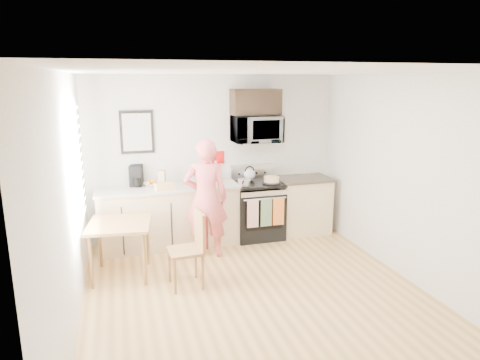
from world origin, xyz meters
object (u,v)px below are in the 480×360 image
object	(u,v)px
microwave	(256,129)
dining_table	(120,229)
chair	(196,238)
range	(258,211)
person	(206,199)
cake	(272,180)

from	to	relation	value
microwave	dining_table	world-z (taller)	microwave
dining_table	chair	xyz separation A→B (m)	(0.90, -0.52, -0.03)
range	microwave	size ratio (longest dim) A/B	1.53
range	person	world-z (taller)	person
range	cake	bearing A→B (deg)	-31.82
person	dining_table	xyz separation A→B (m)	(-1.21, -0.35, -0.22)
range	microwave	world-z (taller)	microwave
cake	person	bearing A→B (deg)	-160.40
range	person	size ratio (longest dim) A/B	0.67
microwave	cake	world-z (taller)	microwave
microwave	person	distance (m)	1.46
person	chair	bearing A→B (deg)	82.54
cake	dining_table	bearing A→B (deg)	-162.13
microwave	cake	distance (m)	0.84
dining_table	range	bearing A→B (deg)	22.03
microwave	cake	size ratio (longest dim) A/B	2.55
person	range	bearing A→B (deg)	-138.96
person	cake	world-z (taller)	person
range	person	bearing A→B (deg)	-151.27
chair	dining_table	bearing A→B (deg)	146.03
dining_table	cake	distance (m)	2.50
cake	range	bearing A→B (deg)	148.18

